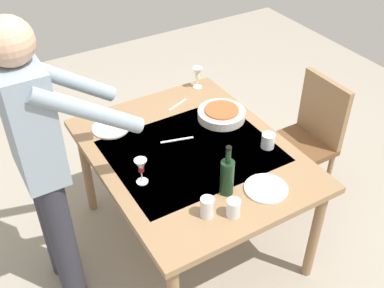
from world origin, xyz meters
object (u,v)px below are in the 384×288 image
water_cup_far_left (207,207)px  dinner_plate_near (266,189)px  wine_glass_right (197,74)px  serving_bowl_pasta (221,114)px  water_cup_near_left (268,141)px  dining_table (192,161)px  water_cup_near_right (233,208)px  dinner_plate_far (111,128)px  wine_bottle (227,176)px  wine_glass_left (141,167)px  person_server (42,156)px  chair_near (309,134)px

water_cup_far_left → dinner_plate_near: bearing=-90.4°
wine_glass_right → serving_bowl_pasta: wine_glass_right is taller
water_cup_near_left → water_cup_far_left: bearing=115.4°
dining_table → wine_glass_right: (0.60, -0.40, 0.18)m
dinner_plate_near → water_cup_near_right: bearing=103.7°
water_cup_far_left → dinner_plate_far: water_cup_far_left is taller
wine_bottle → water_cup_far_left: wine_bottle is taller
serving_bowl_pasta → water_cup_far_left: bearing=141.6°
wine_bottle → dinner_plate_near: wine_bottle is taller
wine_glass_left → dinner_plate_near: bearing=-125.9°
person_server → dining_table: bearing=-97.4°
wine_glass_right → dinner_plate_near: size_ratio=0.66×
person_server → wine_glass_left: size_ratio=11.19×
wine_glass_left → water_cup_near_left: size_ratio=1.71×
water_cup_near_right → water_cup_near_left: bearing=-54.4°
wine_bottle → serving_bowl_pasta: 0.68m
dinner_plate_near → water_cup_near_left: bearing=-39.1°
chair_near → serving_bowl_pasta: chair_near is taller
dinner_plate_far → serving_bowl_pasta: bearing=-111.3°
water_cup_near_right → wine_glass_right: bearing=-23.1°
water_cup_near_right → person_server: bearing=48.0°
serving_bowl_pasta → dinner_plate_near: bearing=166.2°
wine_glass_left → wine_glass_right: size_ratio=1.00×
dining_table → water_cup_near_right: bearing=170.9°
water_cup_near_left → water_cup_near_right: size_ratio=0.93×
wine_glass_left → water_cup_near_right: bearing=-148.0°
wine_bottle → serving_bowl_pasta: wine_bottle is taller
water_cup_near_left → dining_table: bearing=64.2°
wine_glass_right → water_cup_far_left: size_ratio=1.38×
dinner_plate_far → dining_table: bearing=-144.5°
dining_table → water_cup_far_left: (-0.47, 0.20, 0.13)m
wine_bottle → water_cup_near_right: size_ratio=3.12×
wine_bottle → serving_bowl_pasta: (0.58, -0.35, -0.08)m
person_server → wine_bottle: person_server is taller
water_cup_near_right → dinner_plate_far: size_ratio=0.41×
serving_bowl_pasta → dinner_plate_near: (-0.67, 0.16, -0.03)m
serving_bowl_pasta → wine_bottle: bearing=148.5°
wine_glass_right → dinner_plate_near: bearing=167.8°
chair_near → wine_bottle: 1.06m
person_server → water_cup_near_left: size_ratio=19.10×
wine_glass_left → serving_bowl_pasta: wine_glass_left is taller
water_cup_near_left → water_cup_far_left: size_ratio=0.81×
wine_glass_left → chair_near: bearing=-86.4°
dining_table → dinner_plate_far: dinner_plate_far is taller
water_cup_far_left → wine_glass_right: bearing=-29.1°
dining_table → dinner_plate_near: size_ratio=5.89×
person_server → water_cup_near_left: 1.24m
wine_bottle → water_cup_far_left: 0.20m
wine_bottle → water_cup_near_right: bearing=157.6°
wine_glass_right → dinner_plate_far: 0.74m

